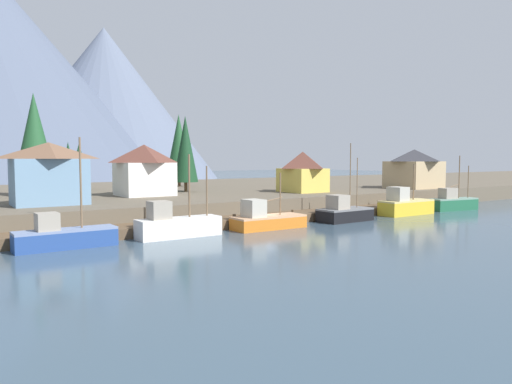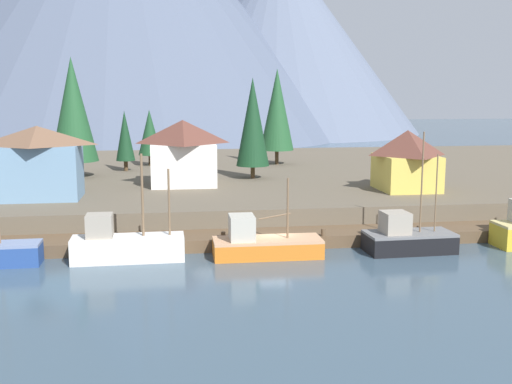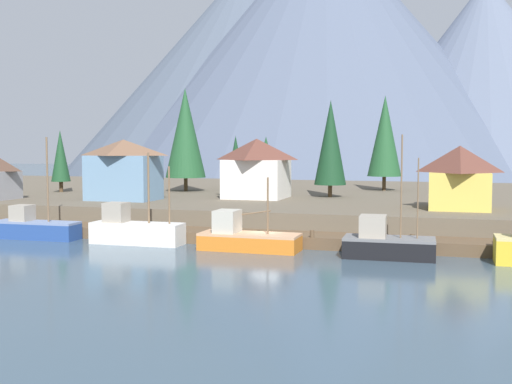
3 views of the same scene
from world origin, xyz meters
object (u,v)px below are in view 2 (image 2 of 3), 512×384
object	(u,v)px
house_yellow	(407,159)
conifer_mid_right	(150,132)
house_white	(183,152)
conifer_near_right	(125,136)
conifer_back_left	(253,122)
fishing_boat_white	(125,245)
fishing_boat_orange	(263,244)
conifer_mid_left	(277,110)
conifer_back_right	(73,109)
house_blue	(38,162)
fishing_boat_black	(407,238)

from	to	relation	value
house_yellow	conifer_mid_right	xyz separation A→B (m)	(-26.27, 24.77, 1.35)
house_white	conifer_near_right	size ratio (longest dim) A/B	0.94
house_white	conifer_mid_right	size ratio (longest dim) A/B	0.94
conifer_back_left	fishing_boat_white	bearing A→B (deg)	-117.85
conifer_near_right	conifer_back_left	size ratio (longest dim) A/B	0.66
fishing_boat_orange	conifer_back_left	bearing A→B (deg)	84.40
conifer_mid_left	conifer_back_right	size ratio (longest dim) A/B	0.94
fishing_boat_white	house_blue	bearing A→B (deg)	121.43
house_yellow	fishing_boat_black	bearing A→B (deg)	-111.11
conifer_near_right	conifer_back_right	size ratio (longest dim) A/B	0.55
fishing_boat_orange	house_white	world-z (taller)	house_white
house_white	fishing_boat_orange	bearing A→B (deg)	-75.66
fishing_boat_orange	conifer_back_left	xyz separation A→B (m)	(2.63, 24.71, 7.95)
conifer_back_left	house_blue	bearing A→B (deg)	-153.55
fishing_boat_white	conifer_back_right	world-z (taller)	conifer_back_right
conifer_mid_left	conifer_back_right	distance (m)	27.06
house_white	fishing_boat_black	bearing A→B (deg)	-51.72
fishing_boat_black	house_yellow	xyz separation A→B (m)	(5.57, 14.42, 4.53)
conifer_near_right	conifer_mid_left	world-z (taller)	conifer_mid_left
fishing_boat_black	fishing_boat_white	bearing A→B (deg)	176.97
fishing_boat_black	conifer_mid_left	world-z (taller)	conifer_mid_left
house_white	house_yellow	bearing A→B (deg)	-16.85
house_white	conifer_mid_right	world-z (taller)	conifer_mid_right
conifer_near_right	conifer_mid_right	bearing A→B (deg)	61.02
house_blue	conifer_back_left	world-z (taller)	conifer_back_left
conifer_mid_left	fishing_boat_black	bearing A→B (deg)	-84.66
house_yellow	conifer_mid_left	size ratio (longest dim) A/B	0.49
conifer_mid_right	fishing_boat_white	bearing A→B (deg)	-91.32
house_blue	conifer_back_right	distance (m)	15.46
fishing_boat_black	conifer_back_left	bearing A→B (deg)	107.56
fishing_boat_orange	fishing_boat_black	world-z (taller)	fishing_boat_black
fishing_boat_white	conifer_near_right	distance (m)	33.99
fishing_boat_white	fishing_boat_black	world-z (taller)	fishing_boat_black
house_blue	house_white	world-z (taller)	house_white
house_white	conifer_back_right	bearing A→B (deg)	147.63
house_blue	conifer_back_right	bearing A→B (deg)	85.60
fishing_boat_white	conifer_near_right	world-z (taller)	conifer_near_right
conifer_back_right	house_blue	bearing A→B (deg)	-94.40
fishing_boat_white	house_blue	world-z (taller)	house_blue
fishing_boat_orange	conifer_mid_left	world-z (taller)	conifer_mid_left
fishing_boat_white	conifer_back_right	bearing A→B (deg)	104.04
house_yellow	conifer_near_right	bearing A→B (deg)	146.22
conifer_mid_left	conifer_mid_right	size ratio (longest dim) A/B	1.73
conifer_back_left	conifer_back_right	bearing A→B (deg)	168.58
conifer_near_right	conifer_back_left	distance (m)	17.56
conifer_near_right	house_yellow	bearing A→B (deg)	-33.78
fishing_boat_orange	conifer_near_right	size ratio (longest dim) A/B	1.09
conifer_mid_right	conifer_near_right	bearing A→B (deg)	-118.98
fishing_boat_white	conifer_near_right	size ratio (longest dim) A/B	1.09
fishing_boat_white	house_yellow	distance (m)	30.84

